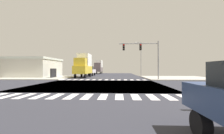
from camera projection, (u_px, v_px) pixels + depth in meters
ground at (99, 85)px, 16.79m from camera, size 90.00×90.00×0.05m
sidewalk_corner_ne at (177, 78)px, 28.19m from camera, size 12.00×12.00×0.14m
sidewalk_corner_nw at (40, 77)px, 29.37m from camera, size 12.00×12.00×0.14m
crosswalk_near at (79, 96)px, 9.51m from camera, size 13.50×2.00×0.01m
crosswalk_far at (103, 80)px, 24.09m from camera, size 13.50×2.00×0.01m
traffic_signal_mast at (143, 51)px, 23.81m from camera, size 6.23×0.55×6.10m
street_lamp at (140, 56)px, 38.39m from camera, size 1.78×0.32×8.54m
bank_building at (30, 68)px, 32.29m from camera, size 12.14×9.78×3.99m
pickup_farside_1 at (90, 71)px, 38.47m from camera, size 2.00×5.10×2.35m
box_truck_leading_1 at (98, 67)px, 53.93m from camera, size 2.40×7.20×4.85m
box_truck_trailing_2 at (83, 65)px, 31.09m from camera, size 2.40×7.20×4.85m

